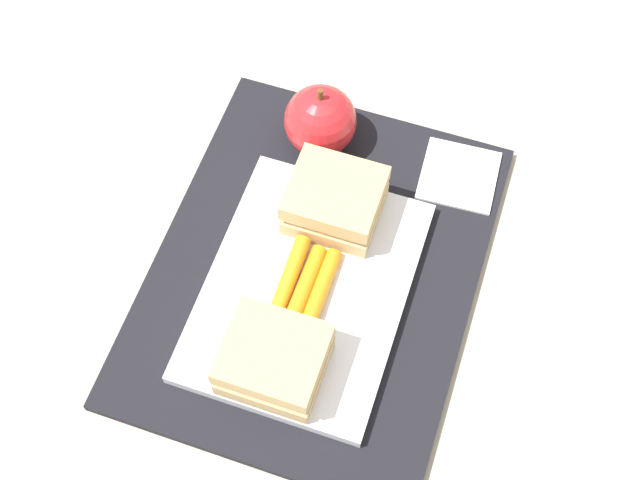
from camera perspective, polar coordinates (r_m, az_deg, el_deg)
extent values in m
plane|color=#B7AD99|center=(0.77, -0.30, -2.26)|extent=(2.40, 2.40, 0.00)
cube|color=black|center=(0.76, -0.30, -2.10)|extent=(0.36, 0.28, 0.01)
cube|color=white|center=(0.74, -0.92, -3.36)|extent=(0.23, 0.17, 0.01)
cube|color=tan|center=(0.70, -3.04, -8.33)|extent=(0.07, 0.08, 0.02)
cube|color=beige|center=(0.69, -3.09, -7.96)|extent=(0.07, 0.07, 0.01)
cube|color=tan|center=(0.68, -3.15, -7.58)|extent=(0.07, 0.08, 0.02)
cube|color=tan|center=(0.76, 0.97, 2.15)|extent=(0.07, 0.08, 0.02)
cube|color=beige|center=(0.75, 0.99, 2.65)|extent=(0.07, 0.07, 0.01)
cube|color=tan|center=(0.74, 1.00, 3.16)|extent=(0.07, 0.08, 0.02)
cylinder|color=orange|center=(0.73, 0.08, -3.26)|extent=(0.08, 0.01, 0.02)
cylinder|color=orange|center=(0.73, -1.03, -2.95)|extent=(0.08, 0.01, 0.02)
cylinder|color=orange|center=(0.73, -2.04, -2.48)|extent=(0.08, 0.01, 0.02)
sphere|color=red|center=(0.80, 0.02, 7.95)|extent=(0.07, 0.07, 0.07)
cylinder|color=brown|center=(0.77, 0.02, 9.66)|extent=(0.01, 0.01, 0.01)
cube|color=white|center=(0.82, 9.25, 4.27)|extent=(0.07, 0.07, 0.00)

